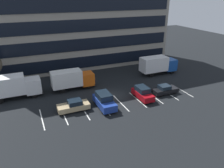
# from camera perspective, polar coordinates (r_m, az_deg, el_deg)

# --- Properties ---
(ground_plane) EXTENTS (120.00, 120.00, 0.00)m
(ground_plane) POSITION_cam_1_polar(r_m,az_deg,el_deg) (34.45, 0.37, -3.04)
(ground_plane) COLOR black
(office_building) EXTENTS (37.48, 10.63, 21.60)m
(office_building) POSITION_cam_1_polar(r_m,az_deg,el_deg) (48.14, -8.62, 17.59)
(office_building) COLOR gray
(office_building) RESTS_ON ground_plane
(lot_markings) EXTENTS (22.54, 5.40, 0.01)m
(lot_markings) POSITION_cam_1_polar(r_m,az_deg,el_deg) (32.27, 2.30, -4.95)
(lot_markings) COLOR silver
(lot_markings) RESTS_ON ground_plane
(box_truck_blue) EXTENTS (7.58, 2.51, 3.52)m
(box_truck_blue) POSITION_cam_1_polar(r_m,az_deg,el_deg) (43.83, 11.89, 5.04)
(box_truck_blue) COLOR #194799
(box_truck_blue) RESTS_ON ground_plane
(box_truck_orange) EXTENTS (7.07, 2.34, 3.28)m
(box_truck_orange) POSITION_cam_1_polar(r_m,az_deg,el_deg) (36.61, -10.39, 1.34)
(box_truck_orange) COLOR #D85914
(box_truck_orange) RESTS_ON ground_plane
(box_truck_white) EXTENTS (7.78, 2.58, 3.61)m
(box_truck_white) POSITION_cam_1_polar(r_m,az_deg,el_deg) (36.04, -24.39, -0.46)
(box_truck_white) COLOR white
(box_truck_white) RESTS_ON ground_plane
(suv_maroon) EXTENTS (1.77, 4.18, 1.89)m
(suv_maroon) POSITION_cam_1_polar(r_m,az_deg,el_deg) (33.47, 7.99, -2.36)
(suv_maroon) COLOR maroon
(suv_maroon) RESTS_ON ground_plane
(sedan_tan) EXTENTS (4.35, 1.82, 1.56)m
(sedan_tan) POSITION_cam_1_polar(r_m,az_deg,el_deg) (30.44, -9.95, -5.58)
(sedan_tan) COLOR tan
(sedan_tan) RESTS_ON ground_plane
(sedan_black) EXTENTS (4.10, 1.71, 1.47)m
(sedan_black) POSITION_cam_1_polar(r_m,az_deg,el_deg) (35.82, 13.64, -1.45)
(sedan_black) COLOR black
(sedan_black) RESTS_ON ground_plane
(suv_navy) EXTENTS (1.99, 4.69, 2.12)m
(suv_navy) POSITION_cam_1_polar(r_m,az_deg,el_deg) (30.69, -2.03, -4.36)
(suv_navy) COLOR navy
(suv_navy) RESTS_ON ground_plane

